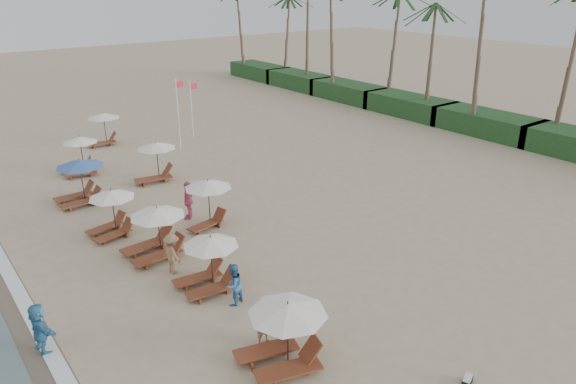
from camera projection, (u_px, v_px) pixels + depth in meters
ground at (330, 255)px, 22.59m from camera, size 160.00×160.00×0.00m
shrub_hedge at (410, 106)px, 45.36m from camera, size 3.20×53.00×1.60m
lounger_station_0 at (282, 335)px, 15.82m from camera, size 2.76×2.44×2.08m
lounger_station_1 at (207, 264)px, 19.81m from camera, size 2.48×2.12×2.09m
lounger_station_2 at (153, 234)px, 22.18m from camera, size 2.74×2.32×2.12m
lounger_station_3 at (110, 212)px, 23.97m from camera, size 2.36×2.08×2.15m
lounger_station_4 at (78, 181)px, 27.35m from camera, size 2.67×2.43×2.32m
lounger_station_5 at (78, 156)px, 31.49m from camera, size 2.43×2.21×2.29m
inland_station_0 at (207, 198)px, 24.69m from camera, size 2.58×2.24×2.22m
inland_station_1 at (155, 159)px, 30.35m from camera, size 2.83×2.24×2.22m
inland_station_2 at (102, 126)px, 36.94m from camera, size 2.68×2.24×2.22m
beachgoer_near at (264, 322)px, 16.87m from camera, size 0.64×0.46×1.63m
beachgoer_mid_a at (233, 285)px, 18.94m from camera, size 0.93×0.82×1.59m
beachgoer_mid_b at (172, 254)px, 20.95m from camera, size 0.76×1.16×1.69m
beachgoer_far_a at (188, 200)px, 25.72m from camera, size 1.09×1.14×1.91m
waterline_walker at (39, 328)px, 16.50m from camera, size 0.69×1.64×1.71m
duffel_bag at (467, 381)px, 15.37m from camera, size 0.51×0.38×0.26m
flag_pole_near at (178, 111)px, 35.64m from camera, size 0.59×0.08×4.80m
flag_pole_far at (192, 106)px, 38.36m from camera, size 0.60×0.08×4.14m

